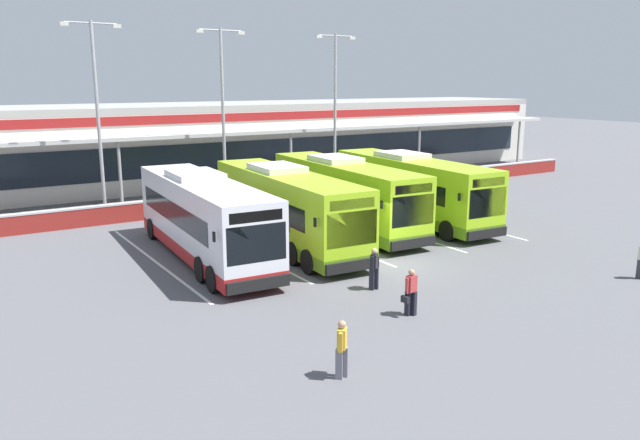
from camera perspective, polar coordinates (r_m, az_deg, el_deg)
name	(u,v)px	position (r m, az deg, el deg)	size (l,w,h in m)	color
ground_plane	(389,264)	(26.95, 6.40, -4.09)	(200.00, 200.00, 0.00)	#56565B
terminal_building	(173,143)	(49.90, -13.37, 6.90)	(70.00, 13.00, 6.00)	beige
red_barrier_wall	(243,199)	(38.84, -7.09, 1.92)	(60.00, 0.40, 1.10)	maroon
coach_bus_leftmost	(204,219)	(27.82, -10.69, 0.10)	(3.56, 12.29, 3.78)	silver
coach_bus_left_centre	(286,209)	(29.61, -3.15, 1.06)	(3.56, 12.29, 3.78)	#9ED11E
coach_bus_centre	(344,195)	(33.05, 2.26, 2.29)	(3.56, 12.29, 3.78)	#9ED11E
coach_bus_right_centre	(411,189)	(35.22, 8.41, 2.81)	(3.56, 12.29, 3.78)	#9ED11E
bay_stripe_far_west	(154,261)	(28.27, -15.02, -3.65)	(0.14, 13.00, 0.01)	silver
bay_stripe_west	(241,247)	(29.72, -7.30, -2.51)	(0.14, 13.00, 0.01)	silver
bay_stripe_mid_west	(316,236)	(31.66, -0.41, -1.46)	(0.14, 13.00, 0.01)	silver
bay_stripe_centre	(380,226)	(34.02, 5.59, -0.53)	(0.14, 13.00, 0.01)	silver
bay_stripe_mid_east	(437,217)	(36.70, 10.77, 0.28)	(0.14, 13.00, 0.01)	silver
pedestrian_with_handbag	(411,291)	(21.09, 8.36, -6.51)	(0.64, 0.33, 1.62)	black
pedestrian_in_dark_coat	(374,267)	(23.48, 5.01, -4.37)	(0.48, 0.40, 1.62)	black
pedestrian_child	(342,347)	(16.68, 2.03, -11.63)	(0.44, 0.45, 1.62)	slate
lamp_post_west	(97,108)	(37.56, -19.85, 9.73)	(3.24, 0.28, 11.00)	#9E9EA3
lamp_post_centre	(223,104)	(40.78, -8.95, 10.49)	(3.24, 0.28, 11.00)	#9E9EA3
lamp_post_east	(335,102)	(45.17, 1.40, 10.83)	(3.24, 0.28, 11.00)	#9E9EA3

